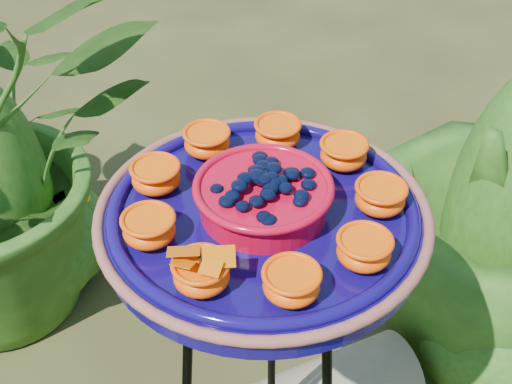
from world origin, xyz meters
TOP-DOWN VIEW (x-y plane):
  - tripod_stand at (0.15, 0.04)m, footprint 0.32×0.33m
  - feeder_dish at (0.15, 0.04)m, footprint 0.44×0.44m

SIDE VIEW (x-z plane):
  - tripod_stand at x=0.15m, z-range 0.09..0.90m
  - feeder_dish at x=0.15m, z-range 0.80..0.90m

